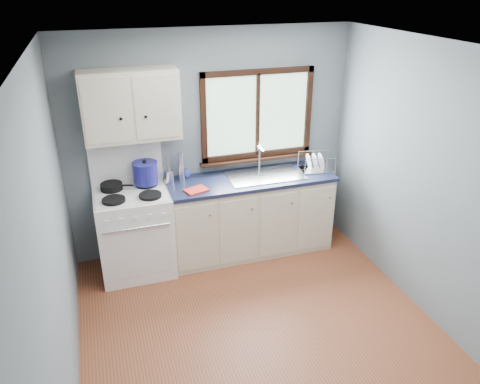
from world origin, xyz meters
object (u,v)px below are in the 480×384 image
object	(u,v)px
sink	(265,181)
base_cabinets	(249,218)
thermos	(181,166)
gas_range	(135,230)
stockpot	(145,172)
dish_rack	(316,165)
skillet	(112,185)
utensil_crock	(169,176)

from	to	relation	value
sink	base_cabinets	bearing A→B (deg)	179.87
sink	thermos	distance (m)	0.96
gas_range	stockpot	bearing A→B (deg)	37.99
gas_range	dish_rack	size ratio (longest dim) A/B	3.28
skillet	dish_rack	distance (m)	2.29
sink	utensil_crock	xyz separation A→B (m)	(-1.06, 0.15, 0.13)
utensil_crock	thermos	xyz separation A→B (m)	(0.14, 0.03, 0.09)
sink	thermos	size ratio (longest dim) A/B	2.67
skillet	utensil_crock	world-z (taller)	utensil_crock
gas_range	base_cabinets	bearing A→B (deg)	0.82
stockpot	utensil_crock	xyz separation A→B (m)	(0.25, 0.03, -0.09)
base_cabinets	utensil_crock	distance (m)	1.06
base_cabinets	stockpot	bearing A→B (deg)	173.83
gas_range	skillet	distance (m)	0.54
utensil_crock	stockpot	bearing A→B (deg)	-173.76
utensil_crock	dish_rack	xyz separation A→B (m)	(1.68, -0.15, -0.02)
gas_range	stockpot	world-z (taller)	gas_range
base_cabinets	stockpot	xyz separation A→B (m)	(-1.13, 0.12, 0.67)
stockpot	utensil_crock	distance (m)	0.26
sink	stockpot	xyz separation A→B (m)	(-1.31, 0.12, 0.22)
dish_rack	thermos	bearing A→B (deg)	-178.44
stockpot	utensil_crock	size ratio (longest dim) A/B	0.96
thermos	dish_rack	world-z (taller)	thermos
skillet	stockpot	xyz separation A→B (m)	(0.36, 0.01, 0.09)
base_cabinets	skillet	bearing A→B (deg)	175.87
gas_range	sink	distance (m)	1.53
thermos	base_cabinets	bearing A→B (deg)	-13.33
thermos	dish_rack	bearing A→B (deg)	-6.59
gas_range	thermos	size ratio (longest dim) A/B	4.32
skillet	thermos	bearing A→B (deg)	22.24
base_cabinets	skillet	distance (m)	1.59
sink	stockpot	distance (m)	1.33
gas_range	base_cabinets	size ratio (longest dim) A/B	0.74
sink	thermos	xyz separation A→B (m)	(-0.91, 0.17, 0.22)
base_cabinets	stockpot	distance (m)	1.31
stockpot	thermos	bearing A→B (deg)	7.62
base_cabinets	thermos	size ratio (longest dim) A/B	5.87
base_cabinets	dish_rack	distance (m)	0.98
skillet	thermos	size ratio (longest dim) A/B	1.14
gas_range	stockpot	size ratio (longest dim) A/B	4.07
stockpot	sink	bearing A→B (deg)	-5.34
thermos	dish_rack	xyz separation A→B (m)	(1.54, -0.18, -0.11)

